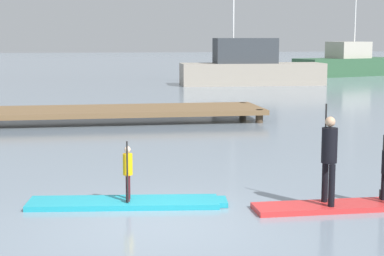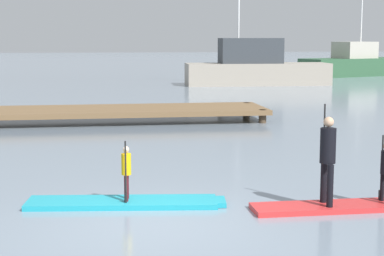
{
  "view_description": "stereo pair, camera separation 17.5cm",
  "coord_description": "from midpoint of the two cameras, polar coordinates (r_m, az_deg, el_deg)",
  "views": [
    {
      "loc": [
        -1.14,
        -10.57,
        3.18
      ],
      "look_at": [
        1.14,
        3.49,
        1.13
      ],
      "focal_mm": 59.72,
      "sensor_mm": 36.0,
      "label": 1
    },
    {
      "loc": [
        -0.97,
        -10.6,
        3.18
      ],
      "look_at": [
        1.14,
        3.49,
        1.13
      ],
      "focal_mm": 59.72,
      "sensor_mm": 36.0,
      "label": 2
    }
  ],
  "objects": [
    {
      "name": "paddleboard_near",
      "position": [
        12.26,
        -5.51,
        -6.64
      ],
      "size": [
        3.83,
        1.26,
        0.1
      ],
      "color": "#1E9EB2",
      "rests_on": "ground"
    },
    {
      "name": "floating_dock",
      "position": [
        24.26,
        -9.12,
        1.49
      ],
      "size": [
        13.46,
        3.17,
        0.49
      ],
      "color": "brown",
      "rests_on": "ground"
    },
    {
      "name": "ground_plane",
      "position": [
        11.1,
        -2.74,
        -8.47
      ],
      "size": [
        240.0,
        240.0,
        0.0
      ],
      "primitive_type": "plane",
      "color": "gray"
    },
    {
      "name": "paddler_adult",
      "position": [
        11.95,
        12.42,
        -2.32
      ],
      "size": [
        0.29,
        0.51,
        1.85
      ],
      "color": "black",
      "rests_on": "paddleboard_far"
    },
    {
      "name": "paddleboard_far",
      "position": [
        12.27,
        13.69,
        -6.83
      ],
      "size": [
        3.42,
        0.74,
        0.1
      ],
      "color": "red",
      "rests_on": "ground"
    },
    {
      "name": "paddler_child_solo",
      "position": [
        12.1,
        -5.48,
        -3.78
      ],
      "size": [
        0.2,
        0.37,
        1.16
      ],
      "color": "#4C1419",
      "rests_on": "paddleboard_near"
    },
    {
      "name": "fishing_boat_green_midground",
      "position": [
        42.54,
        5.79,
        5.43
      ],
      "size": [
        9.51,
        2.93,
        9.61
      ],
      "color": "#9E9384",
      "rests_on": "ground"
    },
    {
      "name": "fishing_boat_white_large",
      "position": [
        53.81,
        14.35,
        5.59
      ],
      "size": [
        9.61,
        5.78,
        7.63
      ],
      "color": "#2D5638",
      "rests_on": "ground"
    }
  ]
}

